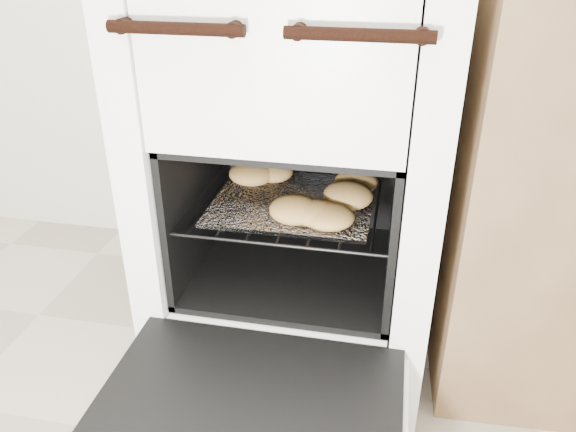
% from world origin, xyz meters
% --- Properties ---
extents(stove, '(0.64, 0.71, 0.98)m').
position_xyz_m(stove, '(0.08, 1.14, 0.48)').
color(stove, white).
rests_on(stove, ground).
extents(oven_door, '(0.57, 0.45, 0.04)m').
position_xyz_m(oven_door, '(0.08, 0.61, 0.21)').
color(oven_door, black).
rests_on(oven_door, stove).
extents(oven_rack, '(0.47, 0.45, 0.01)m').
position_xyz_m(oven_rack, '(0.08, 1.07, 0.43)').
color(oven_rack, black).
rests_on(oven_rack, stove).
extents(foil_sheet, '(0.36, 0.32, 0.01)m').
position_xyz_m(foil_sheet, '(0.08, 1.05, 0.43)').
color(foil_sheet, silver).
rests_on(foil_sheet, oven_rack).
extents(baked_rolls, '(0.41, 0.36, 0.05)m').
position_xyz_m(baked_rolls, '(0.12, 1.04, 0.46)').
color(baked_rolls, tan).
rests_on(baked_rolls, foil_sheet).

